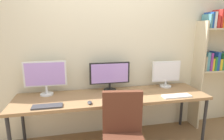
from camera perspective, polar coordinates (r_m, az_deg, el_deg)
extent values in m
cube|color=beige|center=(2.90, -1.49, 5.64)|extent=(5.05, 0.10, 2.60)
cube|color=#936D47|center=(2.64, 0.22, -8.09)|extent=(2.65, 0.68, 0.04)
cylinder|color=#262628|center=(3.07, 26.23, -13.93)|extent=(0.04, 0.04, 0.70)
cylinder|color=#262628|center=(3.10, -25.46, -13.56)|extent=(0.04, 0.04, 0.70)
cylinder|color=#262628|center=(3.49, 20.38, -10.10)|extent=(0.04, 0.04, 0.70)
cube|color=beige|center=(3.39, 24.47, -1.66)|extent=(0.03, 0.28, 1.76)
cube|color=beige|center=(3.62, 29.72, 0.08)|extent=(0.76, 0.28, 0.02)
cube|color=beige|center=(3.56, 30.93, 10.66)|extent=(0.76, 0.28, 0.02)
cube|color=tan|center=(3.39, 25.64, 1.95)|extent=(0.03, 0.22, 0.23)
cube|color=teal|center=(3.42, 26.20, 2.51)|extent=(0.05, 0.22, 0.29)
cube|color=#8C338C|center=(3.44, 26.97, 2.41)|extent=(0.04, 0.22, 0.29)
cube|color=gold|center=(3.47, 27.37, 1.71)|extent=(0.03, 0.22, 0.20)
cube|color=#287F3D|center=(3.49, 27.95, 1.91)|extent=(0.03, 0.22, 0.22)
cube|color=#1E4799|center=(3.52, 28.57, 2.54)|extent=(0.05, 0.22, 0.30)
cube|color=gold|center=(3.57, 29.12, 1.67)|extent=(0.05, 0.22, 0.18)
cube|color=#287F3D|center=(3.60, 29.81, 2.38)|extent=(0.05, 0.22, 0.27)
cube|color=orange|center=(3.63, 30.43, 2.05)|extent=(0.03, 0.22, 0.23)
cube|color=teal|center=(3.34, 26.85, 13.09)|extent=(0.03, 0.22, 0.21)
cube|color=#1E4799|center=(3.37, 27.31, 13.28)|extent=(0.03, 0.22, 0.24)
cube|color=white|center=(3.40, 27.83, 13.23)|extent=(0.04, 0.22, 0.24)
cube|color=red|center=(3.44, 28.57, 12.68)|extent=(0.05, 0.22, 0.19)
cube|color=red|center=(3.47, 29.31, 13.35)|extent=(0.03, 0.22, 0.28)
cube|color=orange|center=(3.49, 30.02, 13.28)|extent=(0.05, 0.22, 0.28)
cube|color=teal|center=(3.53, 30.58, 13.02)|extent=(0.04, 0.22, 0.26)
cube|color=#592D1E|center=(2.13, 3.13, -12.54)|extent=(0.45, 0.13, 0.48)
cylinder|color=silver|center=(2.80, -19.17, -6.91)|extent=(0.18, 0.18, 0.02)
cylinder|color=silver|center=(2.78, -19.26, -5.68)|extent=(0.03, 0.03, 0.11)
cube|color=silver|center=(2.73, -19.60, -1.10)|extent=(0.57, 0.03, 0.35)
cube|color=#B28CE5|center=(2.71, -19.64, -1.19)|extent=(0.52, 0.01, 0.31)
cylinder|color=black|center=(2.82, -0.66, -6.04)|extent=(0.18, 0.18, 0.02)
cylinder|color=black|center=(2.81, -0.67, -4.97)|extent=(0.03, 0.03, 0.09)
cube|color=black|center=(2.76, -0.70, -0.92)|extent=(0.59, 0.03, 0.32)
cube|color=#B28CE5|center=(2.74, -0.63, -1.00)|extent=(0.55, 0.01, 0.28)
cylinder|color=silver|center=(3.11, 15.87, -4.73)|extent=(0.18, 0.18, 0.02)
cylinder|color=silver|center=(3.10, 15.93, -3.93)|extent=(0.03, 0.03, 0.07)
cube|color=silver|center=(3.06, 16.10, -0.39)|extent=(0.46, 0.03, 0.32)
cube|color=white|center=(3.04, 16.25, -0.46)|extent=(0.42, 0.01, 0.29)
cube|color=#38383D|center=(2.39, -19.03, -10.37)|extent=(0.35, 0.13, 0.02)
cube|color=silver|center=(2.42, 1.36, -9.33)|extent=(0.32, 0.13, 0.02)
cube|color=silver|center=(2.72, 19.01, -7.48)|extent=(0.39, 0.13, 0.02)
ellipsoid|color=#38383D|center=(2.36, -6.78, -9.81)|extent=(0.06, 0.10, 0.03)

